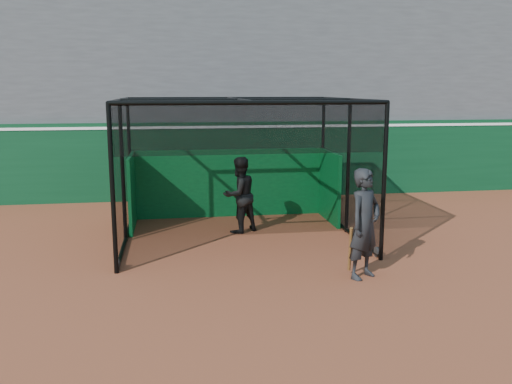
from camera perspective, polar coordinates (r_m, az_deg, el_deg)
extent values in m
plane|color=brown|center=(9.86, -2.14, -10.31)|extent=(120.00, 120.00, 0.00)
cube|color=#0A371B|center=(17.82, -5.41, 3.33)|extent=(50.00, 0.45, 2.50)
cube|color=white|center=(17.71, -5.47, 6.86)|extent=(50.00, 0.50, 0.08)
cube|color=#4C4C4F|center=(21.54, -6.19, 11.60)|extent=(50.00, 7.85, 7.75)
cube|color=#085222|center=(15.22, -2.80, 0.95)|extent=(5.32, 0.10, 1.90)
cylinder|color=black|center=(11.23, -14.39, -7.39)|extent=(0.08, 0.22, 0.22)
cylinder|color=black|center=(11.97, 12.65, -6.18)|extent=(0.08, 0.22, 0.22)
cylinder|color=black|center=(15.27, -12.94, -2.50)|extent=(0.08, 0.22, 0.22)
cylinder|color=black|center=(15.82, 7.11, -1.85)|extent=(0.08, 0.22, 0.22)
imported|color=black|center=(13.51, -1.76, -0.30)|extent=(1.16, 1.09, 1.90)
imported|color=black|center=(10.41, 11.37, -3.31)|extent=(0.92, 0.85, 2.10)
cylinder|color=#593819|center=(10.50, 9.88, -5.97)|extent=(0.15, 0.36, 0.93)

